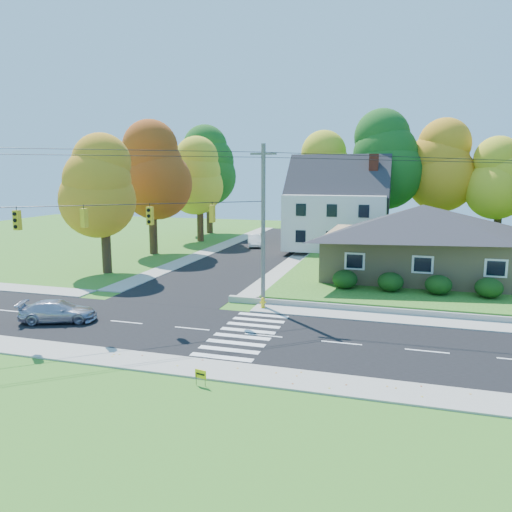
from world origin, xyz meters
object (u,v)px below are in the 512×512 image
at_px(fire_hydrant, 263,303).
at_px(silver_sedan, 58,311).
at_px(white_car, 254,240).
at_px(ranch_house, 421,239).

bearing_deg(fire_hydrant, silver_sedan, -149.98).
bearing_deg(silver_sedan, fire_hydrant, -81.19).
bearing_deg(white_car, fire_hydrant, -91.46).
bearing_deg(ranch_house, white_car, 141.89).
height_order(silver_sedan, white_car, white_car).
relative_size(ranch_house, white_car, 3.62).
distance_m(ranch_house, white_car, 22.32).
distance_m(ranch_house, fire_hydrant, 14.82).
height_order(ranch_house, white_car, ranch_house).
xyz_separation_m(silver_sedan, white_car, (2.28, 30.66, 0.06)).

